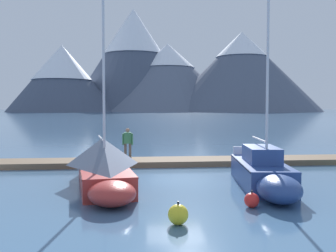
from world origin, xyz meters
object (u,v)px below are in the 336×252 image
object	(u,v)px
person_on_dock	(128,142)
mooring_buoy_inner_mooring	(252,200)
mooring_buoy_channel_marker	(178,214)
sailboat_second_berth	(104,165)
sailboat_mid_dock_port	(264,173)

from	to	relation	value
person_on_dock	mooring_buoy_inner_mooring	world-z (taller)	person_on_dock
person_on_dock	mooring_buoy_channel_marker	distance (m)	10.77
sailboat_second_berth	sailboat_mid_dock_port	size ratio (longest dim) A/B	1.12
mooring_buoy_channel_marker	mooring_buoy_inner_mooring	bearing A→B (deg)	33.06
mooring_buoy_channel_marker	person_on_dock	bearing A→B (deg)	100.29
person_on_dock	mooring_buoy_channel_marker	size ratio (longest dim) A/B	2.67
mooring_buoy_inner_mooring	sailboat_second_berth	bearing A→B (deg)	146.50
sailboat_second_berth	mooring_buoy_channel_marker	world-z (taller)	sailboat_second_berth
sailboat_mid_dock_port	sailboat_second_berth	bearing A→B (deg)	174.12
sailboat_second_berth	mooring_buoy_inner_mooring	world-z (taller)	sailboat_second_berth
sailboat_second_berth	mooring_buoy_inner_mooring	size ratio (longest dim) A/B	15.93
sailboat_second_berth	mooring_buoy_channel_marker	bearing A→B (deg)	-62.49
sailboat_second_berth	sailboat_mid_dock_port	world-z (taller)	sailboat_second_berth
sailboat_second_berth	mooring_buoy_channel_marker	size ratio (longest dim) A/B	13.86
sailboat_mid_dock_port	mooring_buoy_inner_mooring	size ratio (longest dim) A/B	14.23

